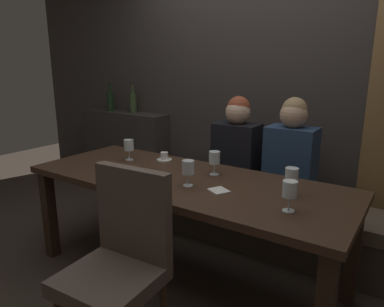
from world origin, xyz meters
TOP-DOWN VIEW (x-y plane):
  - ground at (0.00, 0.00)m, footprint 9.00×9.00m
  - back_wall_tiled at (0.00, 1.22)m, footprint 6.00×0.12m
  - back_counter at (-1.55, 1.04)m, footprint 1.10×0.28m
  - dining_table at (0.00, 0.00)m, footprint 2.20×0.84m
  - banquette_bench at (0.00, 0.70)m, footprint 2.50×0.44m
  - chair_near_side at (0.12, -0.72)m, footprint 0.47×0.47m
  - diner_redhead at (0.04, 0.71)m, footprint 0.36×0.24m
  - diner_bearded at (0.49, 0.70)m, footprint 0.36×0.24m
  - wine_bottle_dark_red at (-1.75, 1.02)m, footprint 0.08×0.08m
  - wine_bottle_pale_label at (-1.43, 1.05)m, footprint 0.08×0.08m
  - wine_glass_near_right at (-0.62, 0.13)m, footprint 0.08×0.08m
  - wine_glass_near_left at (0.12, -0.12)m, footprint 0.08×0.08m
  - wine_glass_far_right at (0.77, -0.15)m, footprint 0.08×0.08m
  - wine_glass_center_front at (0.70, 0.08)m, footprint 0.08×0.08m
  - wine_glass_far_left at (0.13, 0.17)m, footprint 0.08×0.08m
  - espresso_cup at (-0.38, 0.27)m, footprint 0.12×0.12m
  - dessert_plate at (-0.24, -0.14)m, footprint 0.19×0.19m
  - fork_on_table at (-0.10, -0.14)m, footprint 0.05×0.17m
  - folded_napkin at (0.32, -0.09)m, footprint 0.14×0.14m

SIDE VIEW (x-z plane):
  - ground at x=0.00m, z-range 0.00..0.00m
  - banquette_bench at x=0.00m, z-range 0.00..0.45m
  - back_counter at x=-1.55m, z-range 0.00..0.95m
  - chair_near_side at x=0.12m, z-range 0.07..1.05m
  - dining_table at x=0.00m, z-range 0.28..1.02m
  - fork_on_table at x=-0.10m, z-range 0.74..0.75m
  - folded_napkin at x=0.32m, z-range 0.74..0.75m
  - dessert_plate at x=-0.24m, z-range 0.73..0.78m
  - espresso_cup at x=-0.38m, z-range 0.73..0.80m
  - diner_redhead at x=0.04m, z-range 0.43..1.21m
  - diner_bearded at x=0.49m, z-range 0.43..1.22m
  - wine_glass_near_left at x=0.12m, z-range 0.77..0.93m
  - wine_glass_near_right at x=-0.62m, z-range 0.77..0.93m
  - wine_glass_far_right at x=0.77m, z-range 0.77..0.93m
  - wine_glass_center_front at x=0.70m, z-range 0.77..0.94m
  - wine_glass_far_left at x=0.13m, z-range 0.77..0.94m
  - wine_bottle_dark_red at x=-1.75m, z-range 0.91..1.23m
  - wine_bottle_pale_label at x=-1.43m, z-range 0.91..1.23m
  - back_wall_tiled at x=0.00m, z-range 0.00..3.00m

